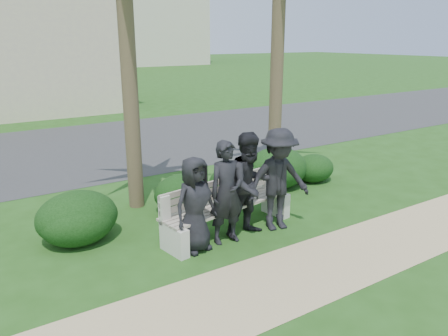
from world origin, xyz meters
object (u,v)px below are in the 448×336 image
Objects in this scene: man_d at (278,180)px; man_a at (195,205)px; man_b at (227,192)px; park_bench at (229,210)px; man_c at (250,185)px.

man_a is at bearing -170.50° from man_d.
man_a is 1.72m from man_d.
man_a is at bearing -176.92° from man_b.
park_bench is 1.53× the size of man_b.
park_bench is at bearing 10.23° from man_a.
man_b is at bearing -136.17° from park_bench.
man_c is at bearing 7.30° from man_b.
park_bench is at bearing 167.18° from man_d.
man_a is at bearing -169.11° from park_bench.
man_c is (0.50, 0.02, 0.04)m from man_b.
man_d is (0.84, -0.38, 0.53)m from park_bench.
man_b is at bearing -11.43° from man_a.
park_bench is 1.46× the size of man_c.
man_d is at bearing 2.50° from man_b.
man_a reaches higher than park_bench.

